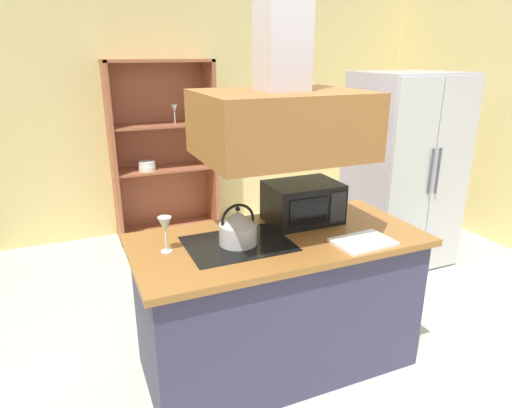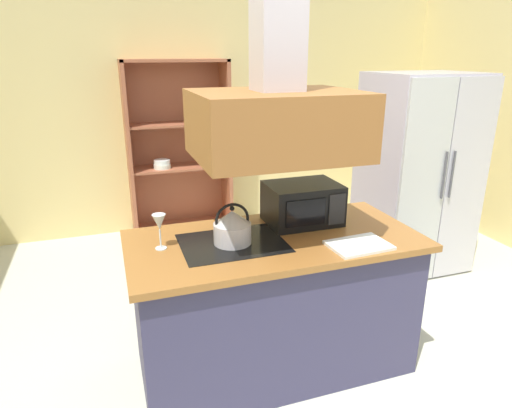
% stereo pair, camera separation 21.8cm
% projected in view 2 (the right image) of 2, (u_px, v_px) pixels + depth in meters
% --- Properties ---
extents(ground_plane, '(7.80, 7.80, 0.00)m').
position_uv_depth(ground_plane, '(300.00, 383.00, 2.78)').
color(ground_plane, beige).
extents(wall_back, '(6.00, 0.12, 2.70)m').
position_uv_depth(wall_back, '(195.00, 109.00, 5.04)').
color(wall_back, '#E5CF85').
rests_on(wall_back, ground).
extents(kitchen_island, '(1.75, 0.84, 0.90)m').
position_uv_depth(kitchen_island, '(274.00, 303.00, 2.82)').
color(kitchen_island, '#373453').
rests_on(kitchen_island, ground).
extents(range_hood, '(0.90, 0.70, 1.30)m').
position_uv_depth(range_hood, '(277.00, 101.00, 2.42)').
color(range_hood, '#925929').
extents(refrigerator, '(0.90, 0.78, 1.79)m').
position_uv_depth(refrigerator, '(417.00, 174.00, 4.10)').
color(refrigerator, '#B8B1BE').
rests_on(refrigerator, ground).
extents(dish_cabinet, '(1.10, 0.40, 1.89)m').
position_uv_depth(dish_cabinet, '(179.00, 159.00, 4.94)').
color(dish_cabinet, '#A0583A').
rests_on(dish_cabinet, ground).
extents(kettle, '(0.22, 0.22, 0.24)m').
position_uv_depth(kettle, '(232.00, 227.00, 2.57)').
color(kettle, '#BFB9BD').
rests_on(kettle, kitchen_island).
extents(cutting_board, '(0.35, 0.26, 0.02)m').
position_uv_depth(cutting_board, '(359.00, 245.00, 2.55)').
color(cutting_board, white).
rests_on(cutting_board, kitchen_island).
extents(microwave, '(0.46, 0.35, 0.26)m').
position_uv_depth(microwave, '(302.00, 203.00, 2.88)').
color(microwave, black).
rests_on(microwave, kitchen_island).
extents(wine_glass_on_counter, '(0.08, 0.08, 0.21)m').
position_uv_depth(wine_glass_on_counter, '(159.00, 224.00, 2.48)').
color(wine_glass_on_counter, silver).
rests_on(wine_glass_on_counter, kitchen_island).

